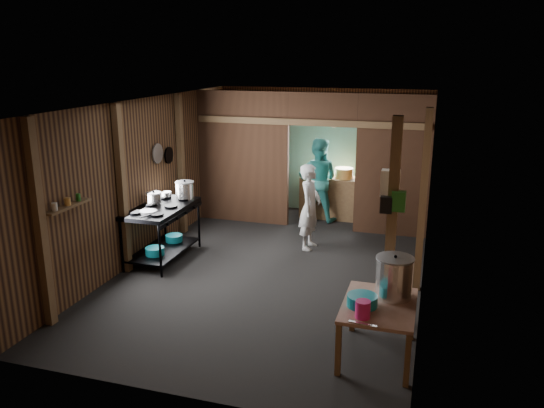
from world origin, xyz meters
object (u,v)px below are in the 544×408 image
(gas_range, at_px, (163,233))
(pink_bucket, at_px, (363,309))
(cook, at_px, (310,207))
(stove_pot_large, at_px, (185,191))
(stock_pot, at_px, (394,278))
(prep_table, at_px, (378,330))
(yellow_tub, at_px, (344,173))

(gas_range, relative_size, pink_bucket, 8.09)
(gas_range, distance_m, cook, 2.52)
(stove_pot_large, height_order, stock_pot, stove_pot_large)
(prep_table, relative_size, stock_pot, 2.18)
(stock_pot, height_order, yellow_tub, stock_pot)
(pink_bucket, bearing_deg, cook, 111.19)
(gas_range, height_order, yellow_tub, yellow_tub)
(stove_pot_large, distance_m, yellow_tub, 3.45)
(prep_table, relative_size, stove_pot_large, 3.34)
(yellow_tub, height_order, cook, cook)
(gas_range, bearing_deg, cook, 29.04)
(gas_range, xyz_separation_m, cook, (2.19, 1.21, 0.29))
(prep_table, height_order, cook, cook)
(pink_bucket, relative_size, yellow_tub, 0.51)
(stock_pot, relative_size, pink_bucket, 2.62)
(gas_range, distance_m, stove_pot_large, 0.82)
(pink_bucket, height_order, cook, cook)
(stove_pot_large, xyz_separation_m, pink_bucket, (3.41, -2.91, -0.31))
(prep_table, xyz_separation_m, stove_pot_large, (-3.54, 2.53, 0.73))
(gas_range, distance_m, yellow_tub, 4.00)
(yellow_tub, bearing_deg, stove_pot_large, -131.27)
(stock_pot, distance_m, pink_bucket, 0.67)
(cook, bearing_deg, yellow_tub, -3.37)
(prep_table, bearing_deg, pink_bucket, -109.39)
(gas_range, height_order, cook, cook)
(yellow_tub, bearing_deg, stock_pot, -74.13)
(gas_range, xyz_separation_m, stove_pot_large, (0.17, 0.54, 0.59))
(gas_range, height_order, stock_pot, stock_pot)
(pink_bucket, xyz_separation_m, yellow_tub, (-1.13, 5.50, 0.22))
(gas_range, height_order, pink_bucket, gas_range)
(gas_range, xyz_separation_m, pink_bucket, (3.58, -2.37, 0.28))
(yellow_tub, relative_size, cook, 0.25)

